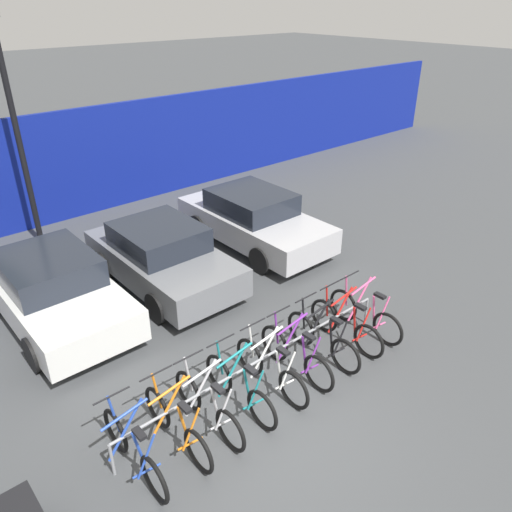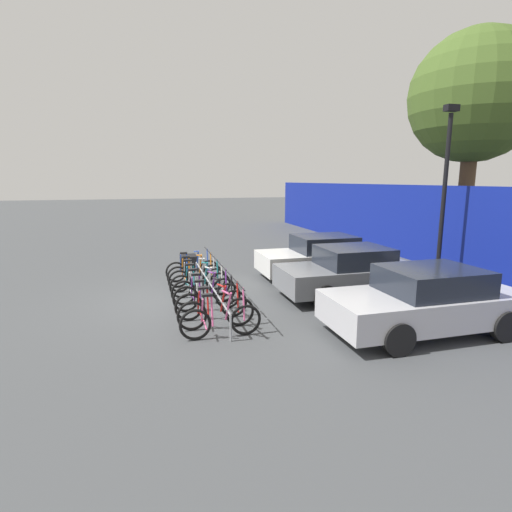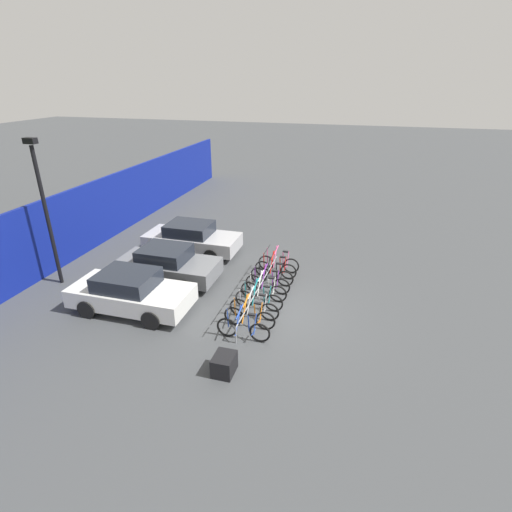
{
  "view_description": "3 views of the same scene",
  "coord_description": "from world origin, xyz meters",
  "px_view_note": "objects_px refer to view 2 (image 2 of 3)",
  "views": [
    {
      "loc": [
        -3.69,
        -4.03,
        5.74
      ],
      "look_at": [
        1.92,
        2.46,
        1.21
      ],
      "focal_mm": 35.0,
      "sensor_mm": 36.0,
      "label": 1
    },
    {
      "loc": [
        10.63,
        -0.87,
        3.2
      ],
      "look_at": [
        0.19,
        2.04,
        1.13
      ],
      "focal_mm": 28.0,
      "sensor_mm": 36.0,
      "label": 2
    },
    {
      "loc": [
        -11.54,
        -2.62,
        7.36
      ],
      "look_at": [
        1.61,
        1.11,
        1.21
      ],
      "focal_mm": 28.0,
      "sensor_mm": 36.0,
      "label": 3
    }
  ],
  "objects_px": {
    "bike_rack": "(209,284)",
    "bicycle_black": "(212,303)",
    "bicycle_orange": "(195,274)",
    "bicycle_silver": "(198,278)",
    "car_white": "(321,257)",
    "bicycle_white": "(204,290)",
    "car_grey": "(351,272)",
    "lamp_post": "(445,183)",
    "cargo_crate": "(189,263)",
    "bicycle_teal": "(201,283)",
    "bicycle_blue": "(193,270)",
    "bicycle_purple": "(207,295)",
    "bicycle_red": "(216,312)",
    "tree_behind_hoarding": "(475,98)",
    "bicycle_pink": "(221,320)",
    "car_silver": "(427,301)"
  },
  "relations": [
    {
      "from": "bicycle_blue",
      "to": "car_grey",
      "type": "bearing_deg",
      "value": 51.84
    },
    {
      "from": "bicycle_blue",
      "to": "bicycle_silver",
      "type": "height_order",
      "value": "same"
    },
    {
      "from": "cargo_crate",
      "to": "lamp_post",
      "type": "bearing_deg",
      "value": 68.09
    },
    {
      "from": "bicycle_purple",
      "to": "lamp_post",
      "type": "distance_m",
      "value": 8.54
    },
    {
      "from": "bicycle_silver",
      "to": "car_grey",
      "type": "distance_m",
      "value": 4.35
    },
    {
      "from": "car_silver",
      "to": "bike_rack",
      "type": "bearing_deg",
      "value": -128.83
    },
    {
      "from": "bicycle_blue",
      "to": "lamp_post",
      "type": "relative_size",
      "value": 0.31
    },
    {
      "from": "bicycle_orange",
      "to": "bicycle_silver",
      "type": "bearing_deg",
      "value": -1.22
    },
    {
      "from": "bicycle_purple",
      "to": "bicycle_pink",
      "type": "xyz_separation_m",
      "value": [
        1.83,
        0.0,
        0.0
      ]
    },
    {
      "from": "bicycle_red",
      "to": "tree_behind_hoarding",
      "type": "relative_size",
      "value": 0.2
    },
    {
      "from": "bike_rack",
      "to": "bicycle_pink",
      "type": "bearing_deg",
      "value": -3.51
    },
    {
      "from": "bike_rack",
      "to": "bicycle_purple",
      "type": "height_order",
      "value": "bicycle_purple"
    },
    {
      "from": "bicycle_white",
      "to": "bicycle_purple",
      "type": "xyz_separation_m",
      "value": [
        0.57,
        0.0,
        0.0
      ]
    },
    {
      "from": "cargo_crate",
      "to": "bicycle_white",
      "type": "bearing_deg",
      "value": -0.51
    },
    {
      "from": "car_white",
      "to": "car_silver",
      "type": "xyz_separation_m",
      "value": [
        5.12,
        0.05,
        0.0
      ]
    },
    {
      "from": "bicycle_teal",
      "to": "tree_behind_hoarding",
      "type": "distance_m",
      "value": 12.46
    },
    {
      "from": "bicycle_orange",
      "to": "bicycle_silver",
      "type": "relative_size",
      "value": 1.0
    },
    {
      "from": "bicycle_teal",
      "to": "bicycle_red",
      "type": "bearing_deg",
      "value": -2.76
    },
    {
      "from": "lamp_post",
      "to": "tree_behind_hoarding",
      "type": "height_order",
      "value": "tree_behind_hoarding"
    },
    {
      "from": "bike_rack",
      "to": "bicycle_black",
      "type": "xyz_separation_m",
      "value": [
        1.25,
        -0.15,
        -0.13
      ]
    },
    {
      "from": "bicycle_orange",
      "to": "car_grey",
      "type": "distance_m",
      "value": 4.59
    },
    {
      "from": "bicycle_orange",
      "to": "bicycle_purple",
      "type": "relative_size",
      "value": 1.0
    },
    {
      "from": "bicycle_red",
      "to": "bicycle_pink",
      "type": "distance_m",
      "value": 0.55
    },
    {
      "from": "bicycle_blue",
      "to": "bicycle_red",
      "type": "xyz_separation_m",
      "value": [
        4.3,
        0.0,
        0.0
      ]
    },
    {
      "from": "bike_rack",
      "to": "bicycle_white",
      "type": "bearing_deg",
      "value": -79.92
    },
    {
      "from": "bicycle_white",
      "to": "bicycle_pink",
      "type": "height_order",
      "value": "same"
    },
    {
      "from": "bicycle_white",
      "to": "lamp_post",
      "type": "bearing_deg",
      "value": 96.31
    },
    {
      "from": "bicycle_blue",
      "to": "tree_behind_hoarding",
      "type": "bearing_deg",
      "value": 90.4
    },
    {
      "from": "car_silver",
      "to": "bicycle_purple",
      "type": "bearing_deg",
      "value": -122.49
    },
    {
      "from": "bicycle_silver",
      "to": "cargo_crate",
      "type": "relative_size",
      "value": 2.44
    },
    {
      "from": "bicycle_blue",
      "to": "bicycle_purple",
      "type": "relative_size",
      "value": 1.0
    },
    {
      "from": "bicycle_teal",
      "to": "bicycle_blue",
      "type": "bearing_deg",
      "value": 177.24
    },
    {
      "from": "bike_rack",
      "to": "bicycle_orange",
      "type": "relative_size",
      "value": 3.15
    },
    {
      "from": "bicycle_silver",
      "to": "car_white",
      "type": "xyz_separation_m",
      "value": [
        -0.61,
        4.19,
        0.31
      ]
    },
    {
      "from": "tree_behind_hoarding",
      "to": "bicycle_pink",
      "type": "bearing_deg",
      "value": -63.67
    },
    {
      "from": "bike_rack",
      "to": "car_grey",
      "type": "bearing_deg",
      "value": 82.88
    },
    {
      "from": "bicycle_purple",
      "to": "bicycle_red",
      "type": "xyz_separation_m",
      "value": [
        1.28,
        0.0,
        0.0
      ]
    },
    {
      "from": "car_white",
      "to": "bicycle_white",
      "type": "bearing_deg",
      "value": -66.16
    },
    {
      "from": "lamp_post",
      "to": "car_white",
      "type": "bearing_deg",
      "value": -104.92
    },
    {
      "from": "bicycle_orange",
      "to": "car_silver",
      "type": "height_order",
      "value": "car_silver"
    },
    {
      "from": "car_grey",
      "to": "lamp_post",
      "type": "bearing_deg",
      "value": 108.11
    },
    {
      "from": "bicycle_orange",
      "to": "lamp_post",
      "type": "distance_m",
      "value": 8.48
    },
    {
      "from": "car_grey",
      "to": "lamp_post",
      "type": "height_order",
      "value": "lamp_post"
    },
    {
      "from": "bicycle_purple",
      "to": "bicycle_white",
      "type": "bearing_deg",
      "value": -179.03
    },
    {
      "from": "bicycle_blue",
      "to": "bicycle_red",
      "type": "height_order",
      "value": "same"
    },
    {
      "from": "car_white",
      "to": "bicycle_blue",
      "type": "bearing_deg",
      "value": -98.13
    },
    {
      "from": "bike_rack",
      "to": "bicycle_pink",
      "type": "relative_size",
      "value": 3.15
    },
    {
      "from": "bicycle_black",
      "to": "car_silver",
      "type": "relative_size",
      "value": 0.4
    },
    {
      "from": "bicycle_silver",
      "to": "bicycle_pink",
      "type": "distance_m",
      "value": 3.64
    },
    {
      "from": "bicycle_teal",
      "to": "bicycle_purple",
      "type": "xyz_separation_m",
      "value": [
        1.21,
        0.0,
        0.0
      ]
    }
  ]
}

